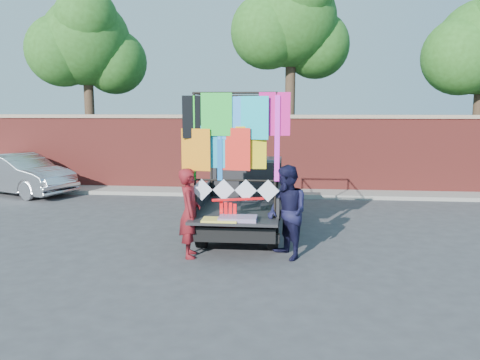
# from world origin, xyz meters

# --- Properties ---
(ground) EXTENTS (90.00, 90.00, 0.00)m
(ground) POSITION_xyz_m (0.00, 0.00, 0.00)
(ground) COLOR #38383A
(ground) RESTS_ON ground
(brick_wall) EXTENTS (30.00, 0.45, 2.61)m
(brick_wall) POSITION_xyz_m (0.00, 7.00, 1.33)
(brick_wall) COLOR maroon
(brick_wall) RESTS_ON ground
(curb) EXTENTS (30.00, 1.20, 0.12)m
(curb) POSITION_xyz_m (0.00, 6.30, 0.06)
(curb) COLOR gray
(curb) RESTS_ON ground
(tree_left) EXTENTS (4.20, 3.30, 7.05)m
(tree_left) POSITION_xyz_m (-6.48, 8.12, 5.12)
(tree_left) COLOR #38281C
(tree_left) RESTS_ON ground
(tree_mid) EXTENTS (4.20, 3.30, 7.73)m
(tree_mid) POSITION_xyz_m (1.02, 8.12, 5.70)
(tree_mid) COLOR #38281C
(tree_mid) RESTS_ON ground
(pickup_truck) EXTENTS (1.97, 4.95, 3.12)m
(pickup_truck) POSITION_xyz_m (-0.05, 2.19, 0.79)
(pickup_truck) COLOR black
(pickup_truck) RESTS_ON ground
(sedan) EXTENTS (4.31, 2.90, 1.34)m
(sedan) POSITION_xyz_m (-7.87, 5.56, 0.67)
(sedan) COLOR #BABCC2
(sedan) RESTS_ON ground
(woman) EXTENTS (0.52, 0.69, 1.71)m
(woman) POSITION_xyz_m (-0.90, -0.39, 0.85)
(woman) COLOR maroon
(woman) RESTS_ON ground
(man) EXTENTS (1.01, 1.08, 1.77)m
(man) POSITION_xyz_m (0.95, -0.31, 0.89)
(man) COLOR black
(man) RESTS_ON ground
(streamer_bundle) EXTENTS (0.96, 0.34, 0.68)m
(streamer_bundle) POSITION_xyz_m (-0.08, -0.36, 0.93)
(streamer_bundle) COLOR #FE0D12
(streamer_bundle) RESTS_ON ground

